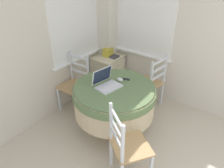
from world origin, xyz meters
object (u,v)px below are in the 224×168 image
at_px(dining_chair_near_back_window, 75,84).
at_px(dining_chair_near_right_window, 150,83).
at_px(round_dining_table, 114,98).
at_px(laptop, 106,83).
at_px(cell_phone, 126,79).
at_px(corner_cabinet, 108,72).
at_px(storage_box, 108,52).
at_px(dining_chair_camera_near, 127,146).
at_px(computer_mouse, 120,79).
at_px(book_on_cabinet, 112,56).

relative_size(dining_chair_near_back_window, dining_chair_near_right_window, 1.00).
relative_size(round_dining_table, dining_chair_near_back_window, 1.21).
height_order(laptop, cell_phone, laptop).
relative_size(round_dining_table, corner_cabinet, 1.76).
bearing_deg(laptop, dining_chair_near_right_window, -17.05).
distance_m(laptop, dining_chair_near_back_window, 0.81).
relative_size(cell_phone, storage_box, 0.67).
bearing_deg(dining_chair_camera_near, computer_mouse, 39.14).
xyz_separation_m(round_dining_table, cell_phone, (0.28, -0.01, 0.20)).
relative_size(computer_mouse, dining_chair_near_right_window, 0.10).
relative_size(computer_mouse, book_on_cabinet, 0.42).
distance_m(round_dining_table, laptop, 0.27).
bearing_deg(dining_chair_near_back_window, book_on_cabinet, -5.98).
relative_size(laptop, storage_box, 2.19).
height_order(computer_mouse, storage_box, storage_box).
xyz_separation_m(dining_chair_near_back_window, dining_chair_near_right_window, (0.77, -1.00, 0.00)).
distance_m(dining_chair_near_back_window, dining_chair_camera_near, 1.58).
bearing_deg(dining_chair_near_back_window, storage_box, -0.93).
relative_size(laptop, book_on_cabinet, 1.64).
xyz_separation_m(round_dining_table, book_on_cabinet, (0.98, 0.75, 0.13)).
xyz_separation_m(dining_chair_camera_near, corner_cabinet, (1.53, 1.42, -0.13)).
bearing_deg(round_dining_table, dining_chair_near_back_window, 86.39).
height_order(dining_chair_near_back_window, dining_chair_camera_near, same).
bearing_deg(storage_box, computer_mouse, -134.22).
bearing_deg(dining_chair_near_right_window, book_on_cabinet, 80.49).
xyz_separation_m(cell_phone, dining_chair_camera_near, (-0.87, -0.59, -0.29)).
bearing_deg(laptop, round_dining_table, -67.84).
height_order(laptop, dining_chair_near_right_window, laptop).
bearing_deg(corner_cabinet, laptop, -144.14).
distance_m(cell_phone, dining_chair_camera_near, 1.09).
height_order(round_dining_table, dining_chair_near_back_window, dining_chair_near_back_window).
xyz_separation_m(corner_cabinet, storage_box, (0.02, 0.01, 0.41)).
xyz_separation_m(computer_mouse, dining_chair_camera_near, (-0.78, -0.63, -0.31)).
distance_m(corner_cabinet, book_on_cabinet, 0.36).
bearing_deg(storage_box, dining_chair_near_right_window, -97.67).
distance_m(cell_phone, dining_chair_near_back_window, 0.93).
bearing_deg(round_dining_table, computer_mouse, 10.09).
xyz_separation_m(computer_mouse, dining_chair_near_back_window, (-0.13, 0.81, -0.31)).
relative_size(dining_chair_near_back_window, book_on_cabinet, 4.11).
bearing_deg(cell_phone, corner_cabinet, 51.52).
relative_size(laptop, computer_mouse, 3.89).
xyz_separation_m(round_dining_table, storage_box, (0.96, 0.83, 0.19)).
relative_size(cell_phone, dining_chair_camera_near, 0.12).
xyz_separation_m(cell_phone, book_on_cabinet, (0.70, 0.76, -0.07)).
bearing_deg(dining_chair_camera_near, dining_chair_near_back_window, 65.81).
bearing_deg(storage_box, round_dining_table, -139.17).
height_order(round_dining_table, laptop, laptop).
relative_size(corner_cabinet, book_on_cabinet, 2.83).
bearing_deg(storage_box, laptop, -144.24).
relative_size(corner_cabinet, storage_box, 3.78).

